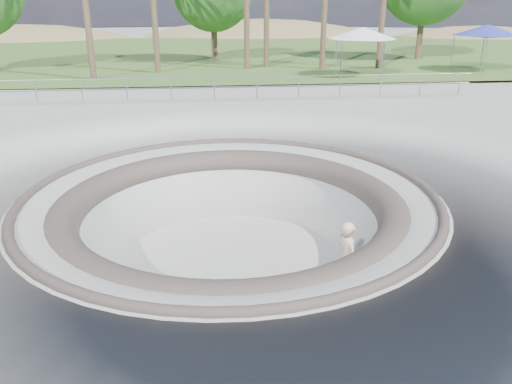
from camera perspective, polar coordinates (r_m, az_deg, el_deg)
ground at (r=12.34m, az=-2.97°, el=-0.31°), size 180.00×180.00×0.00m
skate_bowl at (r=13.11m, az=-2.82°, el=-7.77°), size 14.00×14.00×4.10m
grass_strip at (r=45.68m, az=-5.66°, el=15.58°), size 180.00×36.00×0.12m
distant_hills at (r=69.74m, az=-2.61°, el=11.52°), size 103.20×45.00×28.60m
safety_railing at (r=23.79m, az=-4.79°, el=11.79°), size 25.00×0.06×1.03m
skateboard at (r=11.91m, az=10.03°, el=-11.39°), size 0.80×0.39×0.08m
skater at (r=11.45m, az=10.32°, el=-7.52°), size 0.60×0.75×1.80m
canopy_white at (r=31.01m, az=12.08°, el=17.32°), size 5.10×5.10×2.78m
canopy_blue at (r=35.84m, az=24.92°, el=16.43°), size 5.33×5.33×2.82m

